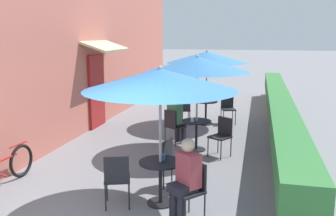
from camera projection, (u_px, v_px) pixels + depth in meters
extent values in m
cube|color=#C66B5B|center=(100.00, 53.00, 11.35)|extent=(0.24, 14.33, 4.20)
cube|color=maroon|center=(97.00, 91.00, 10.84)|extent=(0.08, 0.96, 2.10)
cube|color=beige|center=(105.00, 46.00, 10.51)|extent=(0.78, 1.80, 0.30)
cube|color=tan|center=(278.00, 124.00, 10.40)|extent=(0.44, 13.33, 0.45)
cube|color=#387A3D|center=(279.00, 106.00, 10.30)|extent=(0.60, 12.67, 0.56)
cylinder|color=black|center=(161.00, 203.00, 6.05)|extent=(0.44, 0.44, 0.02)
cylinder|color=black|center=(161.00, 183.00, 5.98)|extent=(0.06, 0.06, 0.69)
cylinder|color=black|center=(160.00, 162.00, 5.91)|extent=(0.69, 0.69, 0.02)
cylinder|color=#B7B7BC|center=(160.00, 140.00, 5.84)|extent=(0.04, 0.04, 2.13)
cone|color=#387ABC|center=(160.00, 79.00, 5.65)|extent=(2.36, 2.36, 0.33)
sphere|color=#B7B7BC|center=(160.00, 68.00, 5.62)|extent=(0.07, 0.07, 0.07)
cube|color=#232328|center=(177.00, 164.00, 6.57)|extent=(0.47, 0.47, 0.04)
cube|color=#232328|center=(168.00, 151.00, 6.60)|extent=(0.10, 0.38, 0.42)
cylinder|color=#232328|center=(183.00, 181.00, 6.38)|extent=(0.02, 0.02, 0.45)
cylinder|color=#232328|center=(190.00, 174.00, 6.70)|extent=(0.02, 0.02, 0.45)
cylinder|color=#232328|center=(164.00, 178.00, 6.53)|extent=(0.02, 0.02, 0.45)
cylinder|color=#232328|center=(172.00, 171.00, 6.85)|extent=(0.02, 0.02, 0.45)
cube|color=#232328|center=(117.00, 179.00, 5.89)|extent=(0.51, 0.51, 0.04)
cube|color=#232328|center=(117.00, 170.00, 5.67)|extent=(0.37, 0.15, 0.42)
cylinder|color=#232328|center=(129.00, 187.00, 6.13)|extent=(0.02, 0.02, 0.45)
cylinder|color=#232328|center=(107.00, 188.00, 6.09)|extent=(0.02, 0.02, 0.45)
cylinder|color=#232328|center=(129.00, 196.00, 5.78)|extent=(0.02, 0.02, 0.45)
cylinder|color=#232328|center=(105.00, 197.00, 5.74)|extent=(0.02, 0.02, 0.45)
cube|color=#232328|center=(187.00, 191.00, 5.42)|extent=(0.56, 0.56, 0.04)
cube|color=#232328|center=(197.00, 175.00, 5.48)|extent=(0.31, 0.27, 0.42)
cylinder|color=#232328|center=(170.00, 205.00, 5.50)|extent=(0.02, 0.02, 0.45)
cylinder|color=#232328|center=(185.00, 214.00, 5.21)|extent=(0.02, 0.02, 0.45)
cylinder|color=#232328|center=(189.00, 198.00, 5.71)|extent=(0.02, 0.02, 0.45)
cylinder|color=#232328|center=(205.00, 207.00, 5.42)|extent=(0.02, 0.02, 0.45)
cylinder|color=#23232D|center=(174.00, 206.00, 5.42)|extent=(0.11, 0.11, 0.47)
cylinder|color=#23232D|center=(181.00, 211.00, 5.29)|extent=(0.11, 0.11, 0.47)
cube|color=#23232D|center=(182.00, 188.00, 5.35)|extent=(0.46, 0.47, 0.12)
cube|color=#AD424C|center=(189.00, 170.00, 5.36)|extent=(0.40, 0.39, 0.50)
sphere|color=beige|center=(188.00, 145.00, 5.28)|extent=(0.20, 0.20, 0.20)
cylinder|color=teal|center=(163.00, 157.00, 5.98)|extent=(0.07, 0.07, 0.09)
cylinder|color=black|center=(196.00, 149.00, 8.82)|extent=(0.44, 0.44, 0.02)
cylinder|color=black|center=(196.00, 135.00, 8.75)|extent=(0.06, 0.06, 0.69)
cylinder|color=black|center=(197.00, 121.00, 8.68)|extent=(0.69, 0.69, 0.02)
cylinder|color=#B7B7BC|center=(197.00, 106.00, 8.61)|extent=(0.04, 0.04, 2.13)
cone|color=#387ABC|center=(197.00, 64.00, 8.42)|extent=(2.36, 2.36, 0.33)
sphere|color=#B7B7BC|center=(198.00, 56.00, 8.39)|extent=(0.07, 0.07, 0.07)
cube|color=#232328|center=(175.00, 126.00, 9.21)|extent=(0.55, 0.55, 0.04)
cube|color=#232328|center=(170.00, 119.00, 9.04)|extent=(0.34, 0.23, 0.42)
cylinder|color=#232328|center=(186.00, 135.00, 9.25)|extent=(0.02, 0.02, 0.45)
cylinder|color=#232328|center=(175.00, 132.00, 9.50)|extent=(0.02, 0.02, 0.45)
cylinder|color=#232328|center=(175.00, 138.00, 9.00)|extent=(0.02, 0.02, 0.45)
cylinder|color=#232328|center=(165.00, 135.00, 9.25)|extent=(0.02, 0.02, 0.45)
cylinder|color=#23232D|center=(183.00, 134.00, 9.32)|extent=(0.11, 0.11, 0.47)
cylinder|color=#23232D|center=(178.00, 133.00, 9.43)|extent=(0.11, 0.11, 0.47)
cube|color=#23232D|center=(178.00, 123.00, 9.25)|extent=(0.44, 0.46, 0.12)
cube|color=#4C8456|center=(175.00, 113.00, 9.13)|extent=(0.40, 0.37, 0.50)
sphere|color=brown|center=(176.00, 98.00, 9.07)|extent=(0.20, 0.20, 0.20)
cube|color=#232328|center=(220.00, 137.00, 8.25)|extent=(0.55, 0.55, 0.04)
cube|color=#232328|center=(225.00, 126.00, 8.34)|extent=(0.34, 0.23, 0.42)
cylinder|color=#232328|center=(208.00, 147.00, 8.30)|extent=(0.02, 0.02, 0.45)
cylinder|color=#232328|center=(221.00, 150.00, 8.05)|extent=(0.02, 0.02, 0.45)
cylinder|color=#232328|center=(218.00, 144.00, 8.54)|extent=(0.02, 0.02, 0.45)
cylinder|color=#232328|center=(231.00, 147.00, 8.29)|extent=(0.02, 0.02, 0.45)
cylinder|color=white|center=(192.00, 120.00, 8.58)|extent=(0.07, 0.07, 0.09)
cylinder|color=black|center=(206.00, 124.00, 11.31)|extent=(0.44, 0.44, 0.02)
cylinder|color=black|center=(206.00, 113.00, 11.25)|extent=(0.06, 0.06, 0.69)
cylinder|color=black|center=(206.00, 101.00, 11.18)|extent=(0.69, 0.69, 0.02)
cylinder|color=#B7B7BC|center=(206.00, 89.00, 11.11)|extent=(0.04, 0.04, 2.13)
cone|color=#387ABC|center=(207.00, 57.00, 10.92)|extent=(2.36, 2.36, 0.33)
sphere|color=#B7B7BC|center=(207.00, 51.00, 10.89)|extent=(0.07, 0.07, 0.07)
cube|color=#232328|center=(228.00, 109.00, 11.27)|extent=(0.50, 0.50, 0.04)
cube|color=#232328|center=(227.00, 101.00, 11.41)|extent=(0.37, 0.14, 0.42)
cylinder|color=#232328|center=(223.00, 118.00, 11.13)|extent=(0.02, 0.02, 0.45)
cylinder|color=#232328|center=(235.00, 118.00, 11.15)|extent=(0.02, 0.02, 0.45)
cylinder|color=#232328|center=(221.00, 115.00, 11.48)|extent=(0.02, 0.02, 0.45)
cylinder|color=#232328|center=(233.00, 115.00, 11.50)|extent=(0.02, 0.02, 0.45)
cube|color=#232328|center=(183.00, 110.00, 11.19)|extent=(0.50, 0.50, 0.04)
cube|color=#232328|center=(184.00, 104.00, 10.96)|extent=(0.37, 0.14, 0.42)
cylinder|color=#232328|center=(188.00, 116.00, 11.42)|extent=(0.02, 0.02, 0.45)
cylinder|color=#232328|center=(177.00, 116.00, 11.40)|extent=(0.02, 0.02, 0.45)
cylinder|color=#232328|center=(190.00, 118.00, 11.07)|extent=(0.02, 0.02, 0.45)
cylinder|color=#232328|center=(178.00, 119.00, 11.04)|extent=(0.02, 0.02, 0.45)
cylinder|color=#B73D3D|center=(201.00, 100.00, 11.13)|extent=(0.07, 0.07, 0.09)
torus|color=black|center=(21.00, 161.00, 7.11)|extent=(0.10, 0.64, 0.63)
cylinder|color=#B21E1E|center=(1.00, 161.00, 6.59)|extent=(0.09, 0.82, 0.04)
cylinder|color=#B21E1E|center=(18.00, 145.00, 7.01)|extent=(0.06, 0.46, 0.03)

